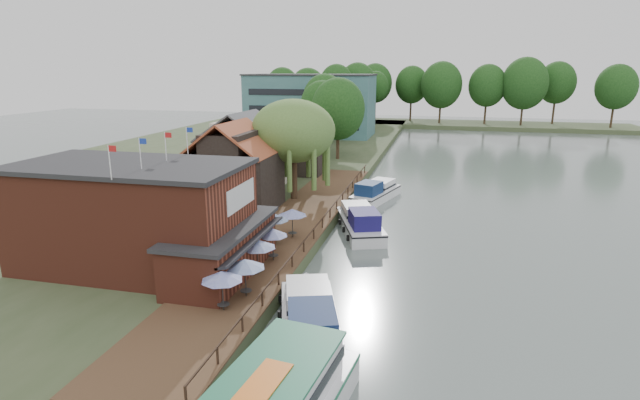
% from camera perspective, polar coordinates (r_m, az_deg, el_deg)
% --- Properties ---
extents(ground, '(260.00, 260.00, 0.00)m').
position_cam_1_polar(ground, '(33.24, 5.28, -10.83)').
color(ground, '#586662').
rests_on(ground, ground).
extents(land_bank, '(50.00, 140.00, 1.00)m').
position_cam_1_polar(land_bank, '(74.43, -13.95, 3.66)').
color(land_bank, '#384728').
rests_on(land_bank, ground).
extents(quay_deck, '(6.00, 50.00, 0.10)m').
position_cam_1_polar(quay_deck, '(43.58, -3.18, -2.98)').
color(quay_deck, '#47301E').
rests_on(quay_deck, land_bank).
extents(quay_rail, '(0.20, 49.00, 1.00)m').
position_cam_1_polar(quay_rail, '(43.24, 0.43, -2.47)').
color(quay_rail, black).
rests_on(quay_rail, land_bank).
extents(pub, '(20.00, 11.00, 7.30)m').
position_cam_1_polar(pub, '(35.29, -17.89, -1.88)').
color(pub, maroon).
rests_on(pub, land_bank).
extents(hotel_block, '(25.40, 12.40, 12.30)m').
position_cam_1_polar(hotel_block, '(103.31, -1.07, 10.82)').
color(hotel_block, '#38666B').
rests_on(hotel_block, land_bank).
extents(cottage_a, '(8.60, 7.60, 8.50)m').
position_cam_1_polar(cottage_a, '(48.55, -9.84, 3.80)').
color(cottage_a, black).
rests_on(cottage_a, land_bank).
extents(cottage_b, '(9.60, 8.60, 8.50)m').
position_cam_1_polar(cottage_b, '(58.78, -8.69, 5.74)').
color(cottage_b, beige).
rests_on(cottage_b, land_bank).
extents(cottage_c, '(7.60, 7.60, 8.50)m').
position_cam_1_polar(cottage_c, '(65.89, -2.48, 6.87)').
color(cottage_c, black).
rests_on(cottage_c, land_bank).
extents(willow, '(8.60, 8.60, 10.43)m').
position_cam_1_polar(willow, '(51.49, -3.05, 5.70)').
color(willow, '#476B2D').
rests_on(willow, land_bank).
extents(umbrella_0, '(2.36, 2.36, 2.38)m').
position_cam_1_polar(umbrella_0, '(28.90, -11.06, -10.15)').
color(umbrella_0, navy).
rests_on(umbrella_0, quay_deck).
extents(umbrella_1, '(2.41, 2.41, 2.38)m').
position_cam_1_polar(umbrella_1, '(30.34, -8.51, -8.79)').
color(umbrella_1, navy).
rests_on(umbrella_1, quay_deck).
extents(umbrella_2, '(2.45, 2.45, 2.38)m').
position_cam_1_polar(umbrella_2, '(33.45, -7.12, -6.44)').
color(umbrella_2, navy).
rests_on(umbrella_2, quay_deck).
extents(umbrella_3, '(2.14, 2.14, 2.38)m').
position_cam_1_polar(umbrella_3, '(35.58, -5.39, -5.07)').
color(umbrella_3, navy).
rests_on(umbrella_3, quay_deck).
extents(umbrella_4, '(2.23, 2.23, 2.38)m').
position_cam_1_polar(umbrella_4, '(39.06, -5.19, -3.24)').
color(umbrella_4, navy).
rests_on(umbrella_4, quay_deck).
extents(umbrella_5, '(2.36, 2.36, 2.38)m').
position_cam_1_polar(umbrella_5, '(40.22, -3.17, -2.66)').
color(umbrella_5, navy).
rests_on(umbrella_5, quay_deck).
extents(cruiser_0, '(6.59, 11.24, 2.63)m').
position_cam_1_polar(cruiser_0, '(28.01, -1.16, -12.93)').
color(cruiser_0, silver).
rests_on(cruiser_0, ground).
extents(cruiser_1, '(6.70, 10.94, 2.55)m').
position_cam_1_polar(cruiser_1, '(44.99, 4.59, -2.13)').
color(cruiser_1, silver).
rests_on(cruiser_1, ground).
extents(cruiser_2, '(5.80, 10.32, 2.38)m').
position_cam_1_polar(cruiser_2, '(56.19, 6.38, 1.18)').
color(cruiser_2, white).
rests_on(cruiser_2, ground).
extents(bank_tree_0, '(8.00, 8.00, 12.10)m').
position_cam_1_polar(bank_tree_0, '(75.48, 2.07, 9.26)').
color(bank_tree_0, '#143811').
rests_on(bank_tree_0, land_bank).
extents(bank_tree_1, '(7.08, 7.08, 11.57)m').
position_cam_1_polar(bank_tree_1, '(81.21, 0.27, 9.48)').
color(bank_tree_1, '#143811').
rests_on(bank_tree_1, land_bank).
extents(bank_tree_2, '(7.92, 7.92, 12.48)m').
position_cam_1_polar(bank_tree_2, '(91.98, 0.52, 10.39)').
color(bank_tree_2, '#143811').
rests_on(bank_tree_2, land_bank).
extents(bank_tree_3, '(7.41, 7.41, 14.33)m').
position_cam_1_polar(bank_tree_3, '(112.17, 1.88, 11.65)').
color(bank_tree_3, '#143811').
rests_on(bank_tree_3, land_bank).
extents(bank_tree_4, '(8.51, 8.51, 14.69)m').
position_cam_1_polar(bank_tree_4, '(116.66, 4.28, 11.83)').
color(bank_tree_4, '#143811').
rests_on(bank_tree_4, land_bank).
extents(bank_tree_5, '(6.39, 6.39, 12.76)m').
position_cam_1_polar(bank_tree_5, '(124.97, 6.31, 11.54)').
color(bank_tree_5, '#143811').
rests_on(bank_tree_5, land_bank).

